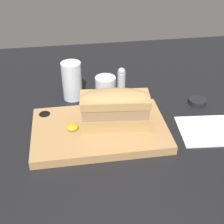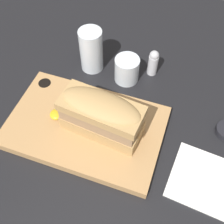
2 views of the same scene
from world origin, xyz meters
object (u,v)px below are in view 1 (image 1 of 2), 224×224
at_px(water_glass, 72,83).
at_px(condiment_dish, 197,101).
at_px(sandwich, 115,107).
at_px(wine_glass, 104,88).
at_px(serving_board, 99,130).
at_px(napkin, 214,130).
at_px(salt_shaker, 121,78).

distance_m(water_glass, condiment_dish, 0.39).
height_order(sandwich, wine_glass, sandwich).
bearing_deg(sandwich, condiment_dish, 20.04).
relative_size(serving_board, water_glass, 2.95).
xyz_separation_m(serving_board, napkin, (0.31, -0.04, -0.01)).
bearing_deg(water_glass, condiment_dish, -14.11).
relative_size(napkin, salt_shaker, 2.63).
relative_size(sandwich, napkin, 0.91).
xyz_separation_m(serving_board, salt_shaker, (0.10, 0.23, 0.03)).
xyz_separation_m(sandwich, condiment_dish, (0.27, 0.10, -0.07)).
bearing_deg(napkin, water_glass, 147.78).
distance_m(water_glass, wine_glass, 0.10).
bearing_deg(sandwich, water_glass, 117.72).
height_order(serving_board, wine_glass, wine_glass).
height_order(napkin, condiment_dish, condiment_dish).
relative_size(serving_board, sandwich, 1.94).
distance_m(sandwich, salt_shaker, 0.24).
bearing_deg(sandwich, wine_glass, 91.37).
xyz_separation_m(salt_shaker, condiment_dish, (0.22, -0.13, -0.03)).
bearing_deg(condiment_dish, sandwich, -159.96).
distance_m(salt_shaker, condiment_dish, 0.25).
relative_size(wine_glass, napkin, 0.34).
bearing_deg(sandwich, salt_shaker, 75.46).
xyz_separation_m(sandwich, napkin, (0.27, -0.04, -0.08)).
distance_m(serving_board, water_glass, 0.21).
bearing_deg(salt_shaker, sandwich, -104.54).
bearing_deg(salt_shaker, condiment_dish, -30.58).
xyz_separation_m(napkin, salt_shaker, (-0.21, 0.27, 0.04)).
height_order(serving_board, condiment_dish, serving_board).
height_order(water_glass, condiment_dish, water_glass).
bearing_deg(salt_shaker, wine_glass, -145.33).
xyz_separation_m(serving_board, condiment_dish, (0.32, 0.10, -0.00)).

